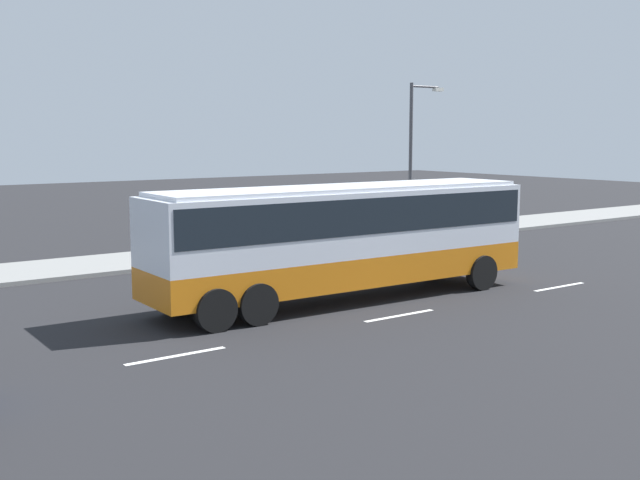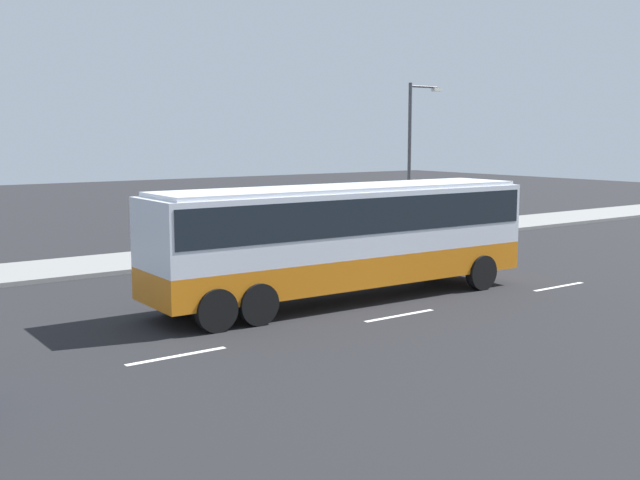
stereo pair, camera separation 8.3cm
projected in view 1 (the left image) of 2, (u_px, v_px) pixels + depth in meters
ground_plane at (317, 298)px, 23.31m from camera, size 120.00×120.00×0.00m
sidewalk_curb at (181, 257)px, 30.72m from camera, size 80.00×4.00×0.15m
lane_centreline at (191, 353)px, 17.44m from camera, size 28.15×0.16×0.01m
coach_bus at (345, 230)px, 22.77m from camera, size 12.18×2.94×3.38m
pedestrian_near_curb at (212, 228)px, 31.32m from camera, size 0.32×0.32×1.71m
street_lamp at (414, 149)px, 35.25m from camera, size 1.96×0.24×6.99m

